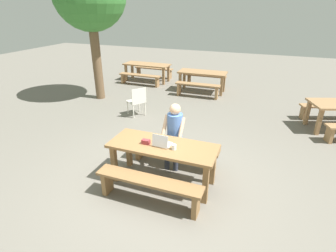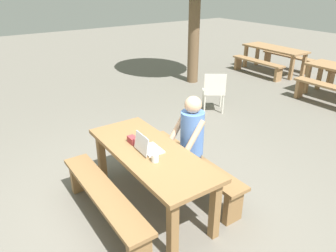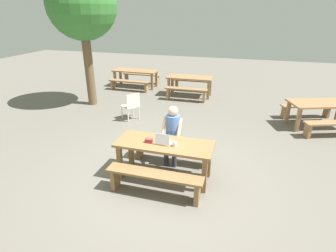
{
  "view_description": "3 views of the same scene",
  "coord_description": "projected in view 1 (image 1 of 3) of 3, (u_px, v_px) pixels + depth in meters",
  "views": [
    {
      "loc": [
        1.52,
        -3.71,
        2.97
      ],
      "look_at": [
        -0.0,
        0.25,
        1.02
      ],
      "focal_mm": 28.34,
      "sensor_mm": 36.0,
      "label": 1
    },
    {
      "loc": [
        2.75,
        -1.64,
        2.57
      ],
      "look_at": [
        -0.0,
        0.25,
        1.02
      ],
      "focal_mm": 33.92,
      "sensor_mm": 36.0,
      "label": 2
    },
    {
      "loc": [
        1.4,
        -4.46,
        3.14
      ],
      "look_at": [
        -0.0,
        0.25,
        1.02
      ],
      "focal_mm": 29.11,
      "sensor_mm": 36.0,
      "label": 3
    }
  ],
  "objects": [
    {
      "name": "bench_mid_south",
      "position": [
        140.0,
        77.0,
        10.59
      ],
      "size": [
        1.73,
        0.33,
        0.42
      ],
      "rotation": [
        0.0,
        0.0,
        -0.02
      ],
      "color": "#9E754C",
      "rests_on": "ground"
    },
    {
      "name": "bench_far",
      "position": [
        175.0,
        149.0,
        5.26
      ],
      "size": [
        1.77,
        0.3,
        0.47
      ],
      "color": "olive",
      "rests_on": "ground"
    },
    {
      "name": "bench_mid_north",
      "position": [
        154.0,
        70.0,
        11.74
      ],
      "size": [
        1.73,
        0.33,
        0.42
      ],
      "rotation": [
        0.0,
        0.0,
        -0.02
      ],
      "color": "#9E754C",
      "rests_on": "ground"
    },
    {
      "name": "bench_rear_north",
      "position": [
        329.0,
        109.0,
        7.41
      ],
      "size": [
        1.58,
        0.82,
        0.42
      ],
      "rotation": [
        0.0,
        0.0,
        0.35
      ],
      "color": "#9E754C",
      "rests_on": "ground"
    },
    {
      "name": "plastic_chair",
      "position": [
        137.0,
        101.0,
        7.6
      ],
      "size": [
        0.61,
        0.61,
        0.85
      ],
      "rotation": [
        0.0,
        0.0,
        4.08
      ],
      "color": "silver",
      "rests_on": "ground"
    },
    {
      "name": "picnic_table_front",
      "position": [
        163.0,
        151.0,
        4.61
      ],
      "size": [
        1.88,
        0.75,
        0.77
      ],
      "color": "olive",
      "rests_on": "ground"
    },
    {
      "name": "small_pouch",
      "position": [
        146.0,
        142.0,
        4.58
      ],
      "size": [
        0.14,
        0.08,
        0.08
      ],
      "color": "#993338",
      "rests_on": "picnic_table_front"
    },
    {
      "name": "coffee_mug",
      "position": [
        174.0,
        147.0,
        4.4
      ],
      "size": [
        0.08,
        0.08,
        0.09
      ],
      "color": "white",
      "rests_on": "picnic_table_front"
    },
    {
      "name": "laptop",
      "position": [
        162.0,
        143.0,
        4.51
      ],
      "size": [
        0.29,
        0.26,
        0.23
      ],
      "rotation": [
        0.0,
        0.0,
        3.1
      ],
      "color": "silver",
      "rests_on": "picnic_table_front"
    },
    {
      "name": "ground_plane",
      "position": [
        163.0,
        181.0,
        4.88
      ],
      "size": [
        30.0,
        30.0,
        0.0
      ],
      "primitive_type": "plane",
      "color": "slate"
    },
    {
      "name": "bench_distant_north",
      "position": [
        206.0,
        78.0,
        10.34
      ],
      "size": [
        1.56,
        0.33,
        0.47
      ],
      "rotation": [
        0.0,
        0.0,
        0.02
      ],
      "color": "#9E754C",
      "rests_on": "ground"
    },
    {
      "name": "picnic_table_distant",
      "position": [
        202.0,
        75.0,
        9.65
      ],
      "size": [
        1.74,
        0.77,
        0.75
      ],
      "rotation": [
        0.0,
        0.0,
        0.02
      ],
      "color": "#9E754C",
      "rests_on": "ground"
    },
    {
      "name": "bench_near",
      "position": [
        149.0,
        185.0,
        4.21
      ],
      "size": [
        1.77,
        0.3,
        0.47
      ],
      "color": "olive",
      "rests_on": "ground"
    },
    {
      "name": "person_seated",
      "position": [
        174.0,
        131.0,
        5.05
      ],
      "size": [
        0.4,
        0.4,
        1.31
      ],
      "color": "#333847",
      "rests_on": "ground"
    },
    {
      "name": "picnic_table_mid",
      "position": [
        147.0,
        66.0,
        11.04
      ],
      "size": [
        1.93,
        0.77,
        0.72
      ],
      "rotation": [
        0.0,
        0.0,
        -0.02
      ],
      "color": "#9E754C",
      "rests_on": "ground"
    },
    {
      "name": "bench_distant_south",
      "position": [
        197.0,
        87.0,
        9.19
      ],
      "size": [
        1.56,
        0.33,
        0.47
      ],
      "rotation": [
        0.0,
        0.0,
        0.02
      ],
      "color": "#9E754C",
      "rests_on": "ground"
    }
  ]
}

